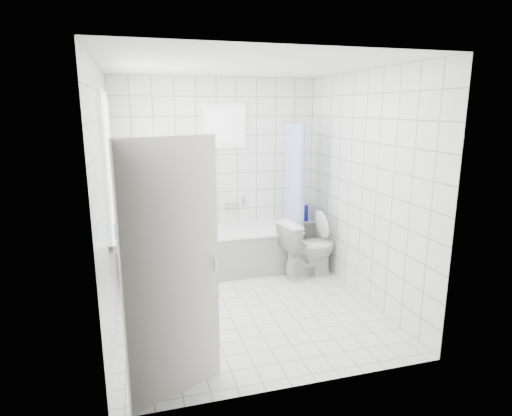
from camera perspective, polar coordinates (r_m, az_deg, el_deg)
name	(u,v)px	position (r m, az deg, el deg)	size (l,w,h in m)	color
ground	(246,306)	(4.97, -1.41, -12.95)	(3.00, 3.00, 0.00)	white
ceiling	(244,66)	(4.48, -1.60, 18.46)	(3.00, 3.00, 0.00)	white
wall_back	(218,174)	(5.99, -5.10, 4.60)	(2.80, 0.02, 2.60)	white
wall_front	(296,232)	(3.16, 5.34, -3.17)	(2.80, 0.02, 2.60)	white
wall_left	(106,201)	(4.42, -19.36, 0.85)	(0.02, 3.00, 2.60)	white
wall_right	(362,187)	(5.08, 14.01, 2.72)	(0.02, 3.00, 2.60)	white
window_left	(110,167)	(4.66, -18.89, 5.24)	(0.01, 0.90, 1.40)	white
window_back	(225,126)	(5.91, -4.18, 10.83)	(0.50, 0.01, 0.50)	white
window_sill	(120,235)	(4.81, -17.71, -3.48)	(0.18, 1.02, 0.08)	white
door	(173,273)	(3.25, -11.03, -8.51)	(0.04, 0.80, 2.00)	silver
bathtub	(230,250)	(5.89, -3.53, -5.65)	(1.88, 0.77, 0.58)	white
partition_wall	(153,224)	(5.59, -13.60, -2.11)	(0.15, 0.85, 1.50)	white
tiled_ledge	(302,239)	(6.46, 6.18, -4.14)	(0.40, 0.24, 0.55)	white
toilet	(308,248)	(5.70, 7.01, -5.34)	(0.43, 0.76, 0.77)	white
curtain_rod	(293,123)	(5.80, 4.96, 11.27)	(0.02, 0.02, 0.80)	silver
shower_curtain	(295,191)	(5.78, 5.24, 2.27)	(0.14, 0.48, 1.78)	#4373C5
tub_faucet	(231,205)	(6.07, -3.37, 0.42)	(0.18, 0.06, 0.06)	silver
sill_bottles	(120,220)	(4.81, -17.71, -1.52)	(0.20, 0.65, 0.31)	white
ledge_bottles	(302,214)	(6.34, 6.21, -0.85)	(0.18, 0.15, 0.25)	#1820C7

